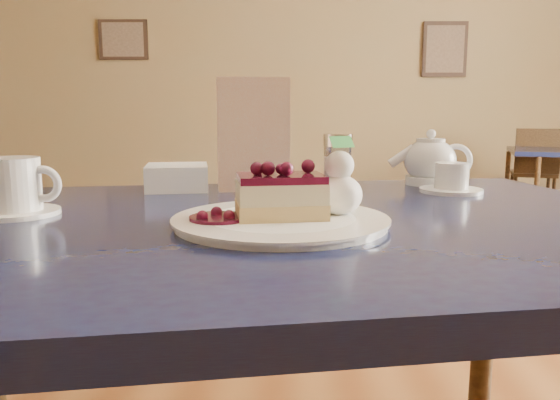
{
  "coord_description": "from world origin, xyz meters",
  "views": [
    {
      "loc": [
        0.19,
        -0.8,
        0.98
      ],
      "look_at": [
        0.18,
        -0.07,
        0.86
      ],
      "focal_mm": 35.0,
      "sensor_mm": 36.0,
      "label": 1
    }
  ],
  "objects_px": {
    "dessert_plate": "(281,221)",
    "cheesecake_slice": "(281,196)",
    "main_table": "(275,270)",
    "coffee_set": "(15,189)",
    "tea_set": "(433,165)"
  },
  "relations": [
    {
      "from": "coffee_set",
      "to": "tea_set",
      "type": "height_order",
      "value": "tea_set"
    },
    {
      "from": "dessert_plate",
      "to": "tea_set",
      "type": "xyz_separation_m",
      "value": [
        0.34,
        0.44,
        0.04
      ]
    },
    {
      "from": "cheesecake_slice",
      "to": "tea_set",
      "type": "xyz_separation_m",
      "value": [
        0.34,
        0.44,
        0.0
      ]
    },
    {
      "from": "dessert_plate",
      "to": "tea_set",
      "type": "distance_m",
      "value": 0.56
    },
    {
      "from": "main_table",
      "to": "dessert_plate",
      "type": "bearing_deg",
      "value": -90.0
    },
    {
      "from": "tea_set",
      "to": "coffee_set",
      "type": "bearing_deg",
      "value": -155.15
    },
    {
      "from": "dessert_plate",
      "to": "coffee_set",
      "type": "distance_m",
      "value": 0.44
    },
    {
      "from": "cheesecake_slice",
      "to": "coffee_set",
      "type": "distance_m",
      "value": 0.44
    },
    {
      "from": "dessert_plate",
      "to": "cheesecake_slice",
      "type": "height_order",
      "value": "cheesecake_slice"
    },
    {
      "from": "dessert_plate",
      "to": "cheesecake_slice",
      "type": "relative_size",
      "value": 2.2
    },
    {
      "from": "main_table",
      "to": "coffee_set",
      "type": "bearing_deg",
      "value": 167.24
    },
    {
      "from": "cheesecake_slice",
      "to": "main_table",
      "type": "bearing_deg",
      "value": 90.0
    },
    {
      "from": "main_table",
      "to": "coffee_set",
      "type": "relative_size",
      "value": 9.49
    },
    {
      "from": "dessert_plate",
      "to": "cheesecake_slice",
      "type": "bearing_deg",
      "value": 0.0
    },
    {
      "from": "dessert_plate",
      "to": "cheesecake_slice",
      "type": "distance_m",
      "value": 0.04
    }
  ]
}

